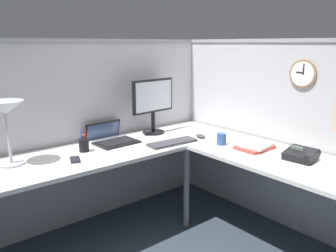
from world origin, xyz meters
TOP-DOWN VIEW (x-y plane):
  - ground_plane at (0.00, 0.00)m, footprint 6.80×6.80m
  - cubicle_wall_back at (-0.36, 0.87)m, footprint 2.57×0.12m
  - cubicle_wall_right at (0.87, -0.27)m, footprint 0.12×2.37m
  - desk at (-0.15, -0.05)m, footprint 2.35×2.15m
  - monitor at (0.18, 0.64)m, footprint 0.46×0.20m
  - laptop at (-0.27, 0.66)m, footprint 0.35×0.39m
  - keyboard at (0.09, 0.26)m, footprint 0.44×0.17m
  - computer_mouse at (0.40, 0.24)m, footprint 0.06×0.10m
  - desk_lamp_dome at (-1.09, 0.58)m, footprint 0.24×0.24m
  - pen_cup at (-0.57, 0.54)m, footprint 0.08×0.08m
  - cell_phone at (-0.72, 0.39)m, footprint 0.11×0.16m
  - office_phone at (0.53, -0.64)m, footprint 0.21×0.22m
  - book_stack at (0.50, -0.26)m, footprint 0.30×0.23m
  - coffee_mug at (0.38, -0.01)m, footprint 0.08×0.08m
  - wall_clock at (0.82, -0.44)m, footprint 0.04×0.22m

SIDE VIEW (x-z plane):
  - ground_plane at x=0.00m, z-range 0.00..0.00m
  - desk at x=-0.15m, z-range 0.27..1.00m
  - cell_phone at x=-0.72m, z-range 0.73..0.74m
  - keyboard at x=0.09m, z-range 0.73..0.75m
  - computer_mouse at x=0.40m, z-range 0.73..0.76m
  - book_stack at x=0.50m, z-range 0.73..0.77m
  - laptop at x=-0.27m, z-range 0.65..0.86m
  - office_phone at x=0.53m, z-range 0.71..0.82m
  - coffee_mug at x=0.38m, z-range 0.73..0.83m
  - pen_cup at x=-0.57m, z-range 0.69..0.87m
  - cubicle_wall_back at x=-0.36m, z-range 0.00..1.58m
  - cubicle_wall_right at x=0.87m, z-range 0.00..1.58m
  - monitor at x=0.18m, z-range 0.77..1.27m
  - desk_lamp_dome at x=-1.09m, z-range 0.87..1.32m
  - wall_clock at x=0.82m, z-range 1.20..1.42m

